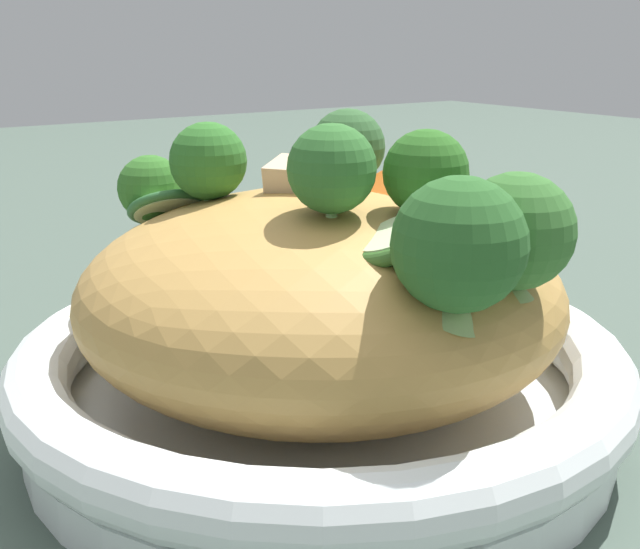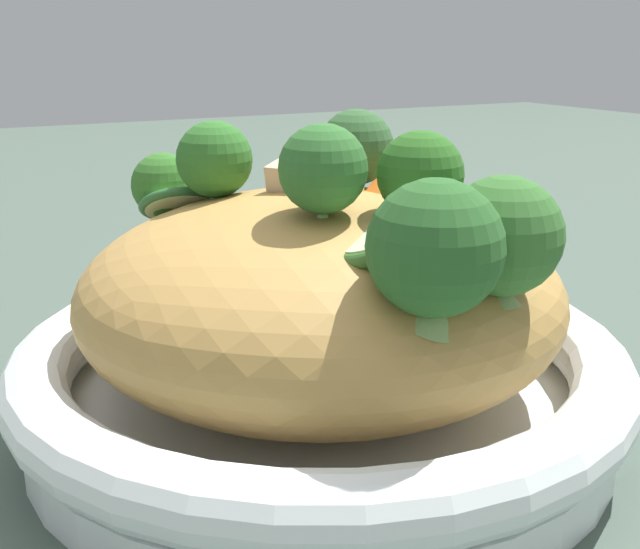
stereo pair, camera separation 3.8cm
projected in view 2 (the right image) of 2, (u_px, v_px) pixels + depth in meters
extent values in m
plane|color=#435248|center=(320.00, 422.00, 0.40)|extent=(3.00, 3.00, 0.00)
cylinder|color=white|center=(320.00, 404.00, 0.40)|extent=(0.29, 0.29, 0.02)
torus|color=white|center=(320.00, 358.00, 0.39)|extent=(0.30, 0.30, 0.03)
ellipsoid|color=#B98B47|center=(320.00, 294.00, 0.38)|extent=(0.24, 0.24, 0.10)
torus|color=#BA8542|center=(411.00, 254.00, 0.38)|extent=(0.07, 0.07, 0.02)
torus|color=tan|center=(293.00, 245.00, 0.36)|extent=(0.07, 0.07, 0.03)
torus|color=tan|center=(319.00, 236.00, 0.38)|extent=(0.09, 0.09, 0.01)
torus|color=#B5824B|center=(365.00, 238.00, 0.39)|extent=(0.05, 0.05, 0.03)
cone|color=#93B977|center=(166.00, 221.00, 0.43)|extent=(0.02, 0.02, 0.02)
sphere|color=#326A26|center=(164.00, 185.00, 0.42)|extent=(0.04, 0.04, 0.03)
cone|color=#98AD6C|center=(499.00, 292.00, 0.31)|extent=(0.02, 0.02, 0.01)
sphere|color=#356A2D|center=(502.00, 236.00, 0.30)|extent=(0.06, 0.06, 0.05)
cone|color=#91B86E|center=(323.00, 222.00, 0.34)|extent=(0.02, 0.02, 0.02)
sphere|color=#30682D|center=(323.00, 169.00, 0.33)|extent=(0.05, 0.05, 0.04)
cone|color=#96AB6B|center=(355.00, 191.00, 0.41)|extent=(0.02, 0.02, 0.02)
sphere|color=#325C30|center=(356.00, 147.00, 0.40)|extent=(0.04, 0.04, 0.04)
cone|color=#8EB16B|center=(216.00, 201.00, 0.40)|extent=(0.02, 0.02, 0.02)
sphere|color=#2F6B27|center=(214.00, 159.00, 0.39)|extent=(0.05, 0.05, 0.04)
cone|color=#97B26A|center=(432.00, 312.00, 0.29)|extent=(0.04, 0.04, 0.02)
sphere|color=#2A5D27|center=(435.00, 248.00, 0.28)|extent=(0.07, 0.07, 0.05)
cone|color=#97B36E|center=(418.00, 226.00, 0.34)|extent=(0.02, 0.02, 0.02)
sphere|color=#2B6220|center=(420.00, 174.00, 0.34)|extent=(0.05, 0.05, 0.04)
cylinder|color=orange|center=(394.00, 193.00, 0.38)|extent=(0.04, 0.03, 0.02)
cylinder|color=orange|center=(336.00, 186.00, 0.39)|extent=(0.03, 0.03, 0.02)
cylinder|color=orange|center=(424.00, 195.00, 0.43)|extent=(0.03, 0.03, 0.02)
cylinder|color=beige|center=(387.00, 239.00, 0.31)|extent=(0.05, 0.05, 0.02)
torus|color=#386628|center=(387.00, 239.00, 0.31)|extent=(0.06, 0.06, 0.02)
cylinder|color=beige|center=(180.00, 205.00, 0.42)|extent=(0.04, 0.04, 0.02)
torus|color=#2E6632|center=(180.00, 205.00, 0.42)|extent=(0.05, 0.05, 0.03)
cube|color=#D3B18F|center=(302.00, 181.00, 0.38)|extent=(0.04, 0.04, 0.02)
cube|color=beige|center=(323.00, 178.00, 0.43)|extent=(0.03, 0.03, 0.02)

